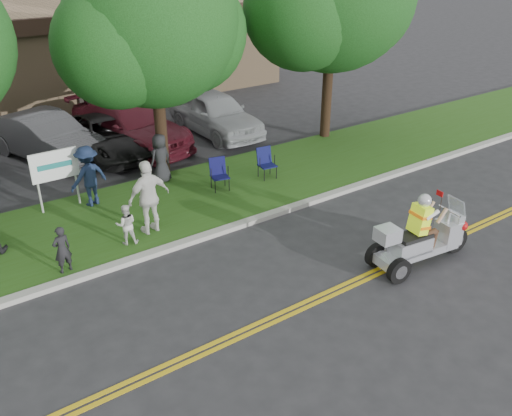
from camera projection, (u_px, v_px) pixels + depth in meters
ground at (297, 290)px, 11.48m from camera, size 120.00×120.00×0.00m
centerline_near at (315, 303)px, 11.06m from camera, size 60.00×0.10×0.01m
centerline_far at (310, 300)px, 11.18m from camera, size 60.00×0.10×0.01m
curb at (221, 231)px, 13.69m from camera, size 60.00×0.25×0.12m
grass_verge at (181, 201)px, 15.26m from camera, size 60.00×4.00×0.10m
commercial_building at (77, 49)px, 25.49m from camera, size 18.00×8.20×4.00m
tree_mid at (154, 29)px, 15.07m from camera, size 5.88×4.80×7.05m
business_sign at (55, 169)px, 14.25m from camera, size 1.25×0.06×1.75m
trike_scooter at (420, 240)px, 12.13m from camera, size 2.71×0.98×1.77m
lawn_chair_a at (219, 172)px, 15.70m from camera, size 0.59×0.61×0.92m
lawn_chair_b at (266, 161)px, 16.47m from camera, size 0.54×0.56×0.92m
spectator_adult_right at (149, 197)px, 13.17m from camera, size 1.14×0.57×1.89m
spectator_chair_a at (88, 176)px, 14.59m from camera, size 1.22×0.89×1.69m
spectator_chair_b at (160, 159)px, 16.00m from camera, size 0.84×0.66×1.50m
child_left at (62, 249)px, 11.71m from camera, size 0.44×0.33×1.11m
child_right at (126, 224)px, 12.83m from camera, size 0.59×0.53×1.02m
parked_car_left at (46, 137)px, 18.03m from camera, size 3.08×4.93×1.53m
parked_car_mid at (108, 136)px, 18.48m from camera, size 2.33×4.72×1.29m
parked_car_right at (130, 125)px, 19.12m from camera, size 3.33×5.69×1.55m
parked_car_far_right at (215, 113)px, 20.38m from camera, size 1.89×4.68×1.59m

